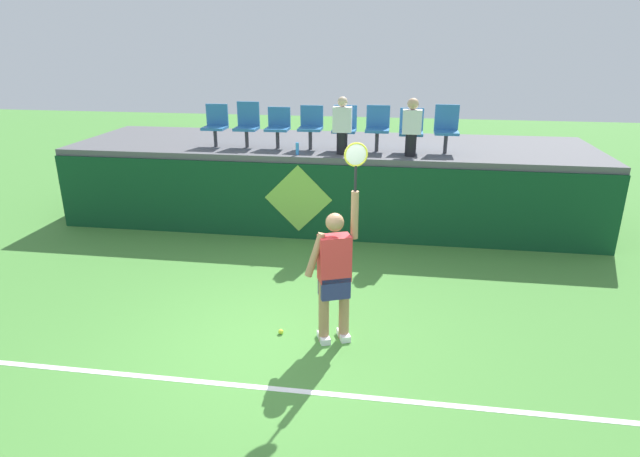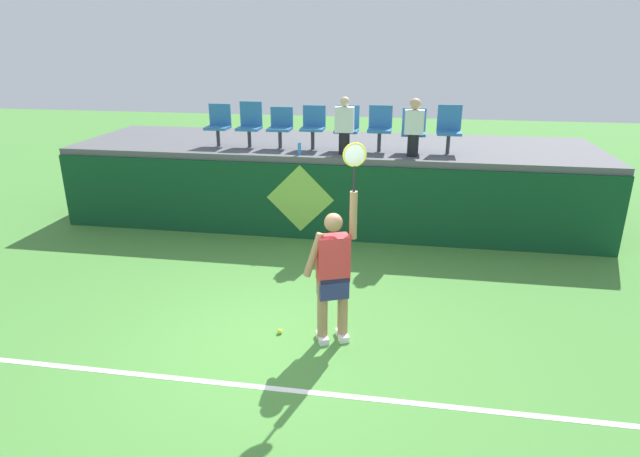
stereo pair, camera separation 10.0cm
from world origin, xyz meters
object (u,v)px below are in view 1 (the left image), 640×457
at_px(stadium_chair_0, 216,123).
at_px(stadium_chair_1, 247,123).
at_px(spectator_0, 342,125).
at_px(tennis_player, 335,271).
at_px(stadium_chair_7, 446,127).
at_px(stadium_chair_4, 345,126).
at_px(stadium_chair_3, 311,125).
at_px(stadium_chair_2, 278,125).
at_px(tennis_ball, 281,332).
at_px(stadium_chair_5, 378,126).
at_px(water_bottle, 297,149).
at_px(stadium_chair_6, 411,129).
at_px(spectator_1, 412,126).

bearing_deg(stadium_chair_0, stadium_chair_1, 0.50).
bearing_deg(spectator_0, stadium_chair_0, 170.83).
height_order(tennis_player, stadium_chair_7, tennis_player).
distance_m(stadium_chair_4, spectator_0, 0.42).
relative_size(stadium_chair_1, stadium_chair_3, 1.06).
xyz_separation_m(stadium_chair_2, stadium_chair_4, (1.29, 0.01, 0.02)).
height_order(stadium_chair_0, stadium_chair_4, stadium_chair_4).
xyz_separation_m(tennis_ball, spectator_0, (0.34, 3.85, 2.07)).
relative_size(stadium_chair_0, stadium_chair_7, 0.92).
bearing_deg(stadium_chair_3, stadium_chair_0, 179.90).
xyz_separation_m(stadium_chair_0, stadium_chair_5, (3.17, -0.00, 0.03)).
bearing_deg(tennis_ball, stadium_chair_4, 85.40).
distance_m(stadium_chair_2, stadium_chair_5, 1.92).
height_order(water_bottle, stadium_chair_4, stadium_chair_4).
distance_m(water_bottle, stadium_chair_6, 2.17).
height_order(stadium_chair_6, stadium_chair_7, stadium_chair_7).
relative_size(water_bottle, stadium_chair_0, 0.28).
bearing_deg(stadium_chair_5, stadium_chair_2, -179.87).
bearing_deg(stadium_chair_0, stadium_chair_2, -0.25).
bearing_deg(stadium_chair_2, spectator_1, -8.78).
xyz_separation_m(stadium_chair_2, stadium_chair_7, (3.19, 0.01, 0.04)).
bearing_deg(tennis_ball, stadium_chair_2, 102.60).
bearing_deg(stadium_chair_5, tennis_ball, -102.79).
bearing_deg(stadium_chair_4, stadium_chair_0, -179.98).
relative_size(stadium_chair_3, stadium_chair_5, 0.97).
distance_m(water_bottle, stadium_chair_5, 1.59).
relative_size(stadium_chair_1, spectator_0, 0.83).
relative_size(tennis_ball, spectator_0, 0.06).
bearing_deg(stadium_chair_3, stadium_chair_4, 0.37).
distance_m(stadium_chair_1, stadium_chair_7, 3.81).
bearing_deg(stadium_chair_0, tennis_player, -55.85).
relative_size(stadium_chair_2, stadium_chair_3, 0.95).
bearing_deg(stadium_chair_6, stadium_chair_4, 179.97).
distance_m(stadium_chair_1, stadium_chair_5, 2.54).
bearing_deg(stadium_chair_7, stadium_chair_0, -179.95).
distance_m(stadium_chair_3, spectator_0, 0.77).
height_order(stadium_chair_4, spectator_0, spectator_0).
xyz_separation_m(stadium_chair_2, stadium_chair_6, (2.55, 0.01, -0.00)).
relative_size(stadium_chair_1, stadium_chair_2, 1.12).
height_order(stadium_chair_2, spectator_0, spectator_0).
relative_size(tennis_player, stadium_chair_5, 2.98).
distance_m(stadium_chair_1, stadium_chair_4, 1.91).
relative_size(tennis_player, stadium_chair_0, 3.10).
bearing_deg(stadium_chair_4, spectator_1, -17.69).
height_order(water_bottle, stadium_chair_0, stadium_chair_0).
height_order(stadium_chair_4, spectator_1, spectator_1).
bearing_deg(tennis_ball, stadium_chair_3, 94.12).
bearing_deg(spectator_1, stadium_chair_4, 162.31).
xyz_separation_m(stadium_chair_7, spectator_0, (-1.89, -0.42, 0.06)).
height_order(water_bottle, stadium_chair_6, stadium_chair_6).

